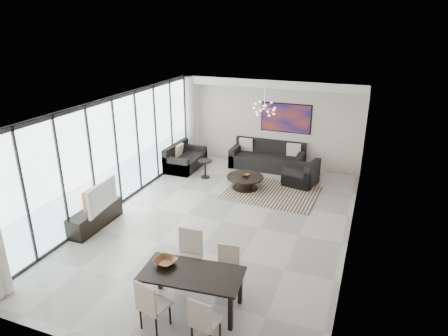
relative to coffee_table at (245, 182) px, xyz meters
The scene contains 20 objects.
room_shell 2.54m from the coffee_table, 74.98° to the right, with size 6.00×9.00×2.90m.
window_wall 3.70m from the coffee_table, 142.03° to the right, with size 0.37×8.95×2.90m.
soffit 3.35m from the coffee_table, 87.02° to the left, with size 5.98×0.40×0.26m, color white.
painting 2.80m from the coffee_table, 75.27° to the left, with size 1.68×0.04×0.98m, color #B13718.
chandelier 2.20m from the coffee_table, 41.05° to the left, with size 0.66×0.66×0.71m.
rug 0.86m from the coffee_table, ahead, with size 2.58×1.98×0.01m, color black.
coffee_table is the anchor object (origin of this frame).
bowl_coffee 0.20m from the coffee_table, ahead, with size 0.24×0.24×0.08m, color brown.
sofa_main 1.94m from the coffee_table, 85.44° to the left, with size 2.41×0.99×0.88m.
loveseat 2.60m from the coffee_table, 159.53° to the left, with size 0.89×1.59×0.79m.
armchair 1.75m from the coffee_table, 30.92° to the left, with size 1.05×1.08×0.77m.
side_table 1.49m from the coffee_table, 165.94° to the left, with size 0.42×0.42×0.58m.
tv_console 4.36m from the coffee_table, 127.41° to the right, with size 0.45×1.59×0.50m, color black.
television 4.32m from the coffee_table, 125.61° to the right, with size 1.16×0.15×0.67m, color gray.
dining_table 5.31m from the coffee_table, 81.62° to the right, with size 1.79×1.02×0.72m.
dining_chair_sw 5.98m from the coffee_table, 86.31° to the right, with size 0.50×0.50×0.92m.
dining_chair_se 6.11m from the coffee_table, 77.79° to the right, with size 0.45×0.45×0.88m.
dining_chair_nw 4.54m from the coffee_table, 85.47° to the right, with size 0.49×0.49×1.03m.
dining_chair_ne 4.68m from the coffee_table, 75.75° to the right, with size 0.46×0.46×0.88m.
bowl_dining 5.21m from the coffee_table, 87.43° to the right, with size 0.38×0.38×0.09m, color brown.
Camera 1 is at (3.19, -8.18, 4.75)m, focal length 32.00 mm.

